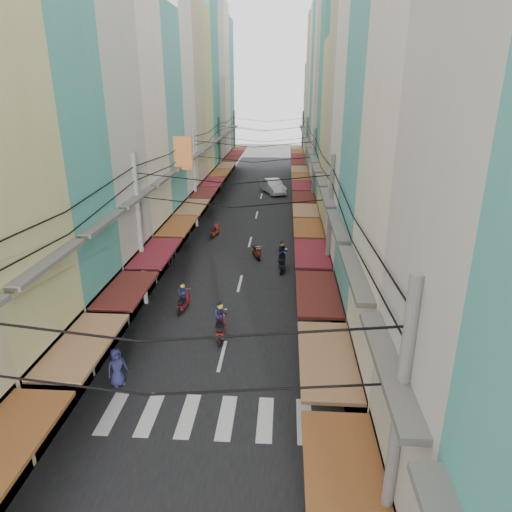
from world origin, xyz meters
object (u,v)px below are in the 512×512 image
at_px(white_car, 273,193).
at_px(bicycle, 356,313).
at_px(market_umbrella, 395,342).
at_px(traffic_sign, 349,291).

xyz_separation_m(white_car, bicycle, (5.24, -29.06, 0.00)).
bearing_deg(market_umbrella, traffic_sign, 104.48).
height_order(white_car, bicycle, white_car).
bearing_deg(white_car, bicycle, -101.03).
relative_size(white_car, market_umbrella, 2.31).
bearing_deg(market_umbrella, white_car, 99.01).
height_order(white_car, traffic_sign, traffic_sign).
xyz_separation_m(bicycle, traffic_sign, (-0.76, -2.00, 2.20)).
bearing_deg(white_car, traffic_sign, -103.04).
relative_size(bicycle, traffic_sign, 0.59).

